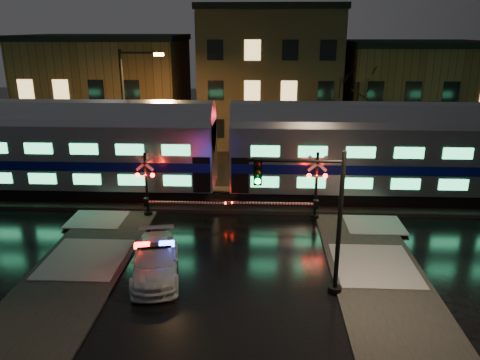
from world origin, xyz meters
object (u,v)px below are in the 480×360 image
at_px(police_car, 155,261).
at_px(streetlight, 128,107).
at_px(crossing_signal_right, 309,193).
at_px(crossing_signal_left, 153,192).
at_px(traffic_light, 315,221).

height_order(police_car, streetlight, streetlight).
distance_m(crossing_signal_right, crossing_signal_left, 8.57).
bearing_deg(crossing_signal_left, crossing_signal_right, 0.03).
height_order(crossing_signal_right, streetlight, streetlight).
bearing_deg(crossing_signal_left, police_car, -76.75).
bearing_deg(crossing_signal_right, streetlight, 149.86).
relative_size(crossing_signal_right, crossing_signal_left, 1.04).
bearing_deg(police_car, crossing_signal_left, 92.66).
bearing_deg(traffic_light, police_car, 172.23).
bearing_deg(police_car, crossing_signal_right, 31.66).
height_order(crossing_signal_right, crossing_signal_left, crossing_signal_right).
distance_m(crossing_signal_right, traffic_light, 7.68).
bearing_deg(crossing_signal_right, crossing_signal_left, -179.97).
bearing_deg(crossing_signal_right, police_car, -137.75).
distance_m(police_car, traffic_light, 7.05).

